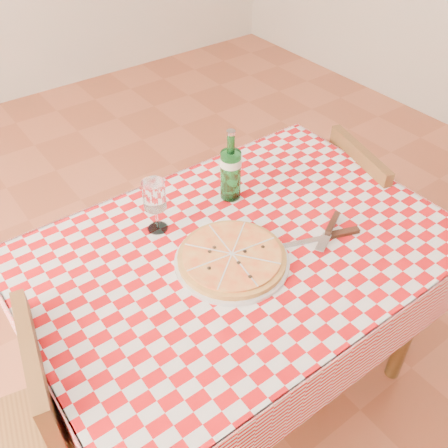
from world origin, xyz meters
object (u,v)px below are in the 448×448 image
Objects in this scene: chair_near at (365,215)px; pizza_plate at (232,257)px; water_bottle at (231,165)px; wine_glass at (155,206)px; chair_far at (26,435)px; dining_table at (240,269)px.

pizza_plate is (-0.80, -0.12, 0.31)m from chair_near.
water_bottle is (0.19, 0.26, 0.11)m from pizza_plate.
wine_glass is at bearing 179.56° from water_bottle.
chair_near is 0.98m from wine_glass.
chair_far is at bearing -158.49° from wine_glass.
chair_far is 3.25× the size of water_bottle.
chair_far is 0.99m from water_bottle.
wine_glass is at bearing -147.20° from chair_far.
wine_glass is at bearing -173.37° from chair_near.
wine_glass reaches higher than chair_near.
chair_near is at bearing -12.69° from water_bottle.
pizza_plate is at bearing -171.19° from chair_far.
wine_glass reaches higher than pizza_plate.
chair_far is 0.73m from wine_glass.
wine_glass is at bearing 125.64° from dining_table.
chair_near is 1.48m from chair_far.
chair_near is 0.87m from pizza_plate.
pizza_plate is at bearing -155.94° from chair_near.
dining_table is 4.71× the size of water_bottle.
chair_far is at bearing -161.00° from chair_near.
wine_glass reaches higher than dining_table.
wine_glass is (-0.16, 0.22, 0.19)m from dining_table.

